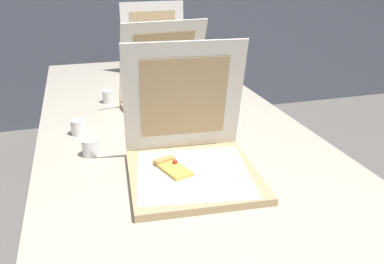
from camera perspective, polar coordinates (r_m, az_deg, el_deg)
table at (r=1.54m, az=-2.64°, el=-0.95°), size 0.99×2.45×0.73m
pizza_box_front at (r=1.18m, az=-0.19°, el=-3.63°), size 0.40×0.40×0.38m
pizza_box_middle at (r=1.68m, az=-2.92°, el=4.53°), size 0.41×0.42×0.38m
pizza_box_back at (r=2.26m, az=-4.38°, el=9.39°), size 0.40×0.41×0.39m
cup_white_near_center at (r=1.34m, az=-14.40°, el=-2.15°), size 0.05×0.05×0.06m
cup_white_far at (r=1.85m, az=-11.89°, el=5.01°), size 0.05×0.05×0.06m
cup_white_mid at (r=1.52m, az=-16.01°, el=0.69°), size 0.05×0.05×0.06m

